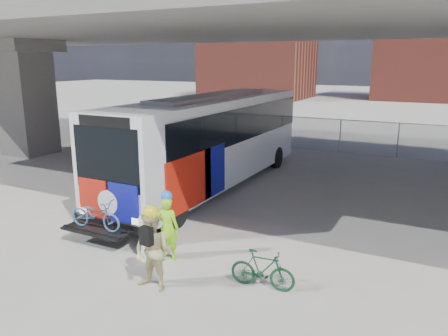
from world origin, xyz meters
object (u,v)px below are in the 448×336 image
Objects in this scene: bike_parked at (262,270)px; bollard at (145,235)px; bus at (212,135)px; cyclist_tan at (152,251)px; cyclist_hivis at (167,226)px.

bollard is at bearing 85.15° from bike_parked.
bollard is at bearing -75.68° from bus.
cyclist_tan is (2.78, -7.81, -1.18)m from bus.
bus is 7.01m from bollard.
bike_parked is at bearing -0.11° from bollard.
bollard is 0.62× the size of cyclist_tan.
cyclist_tan is at bearing -47.04° from bollard.
bike_parked is (4.90, -6.65, -1.66)m from bus.
bus is 10.65× the size of bollard.
bike_parked is at bearing 32.97° from cyclist_tan.
bike_parked is (2.73, -0.32, -0.42)m from cyclist_hivis.
bus is 8.71× the size of bike_parked.
bus is at bearing 104.32° from bollard.
cyclist_hivis is (0.47, 0.31, 0.22)m from bollard.
cyclist_hivis is 1.60m from cyclist_tan.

